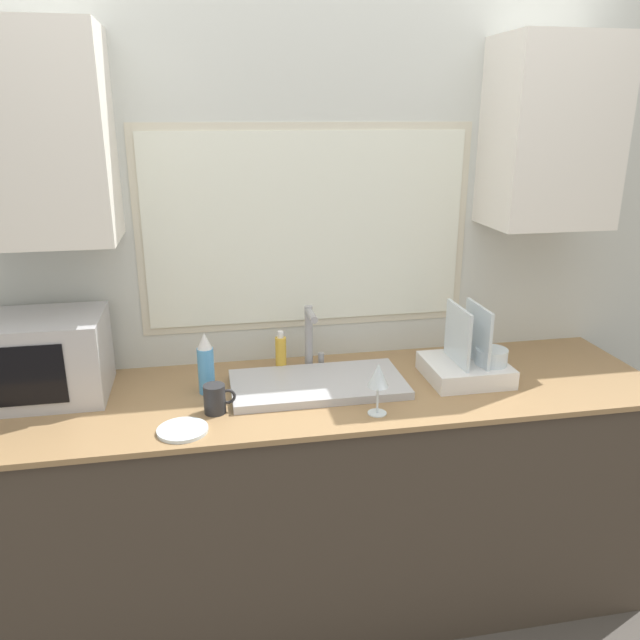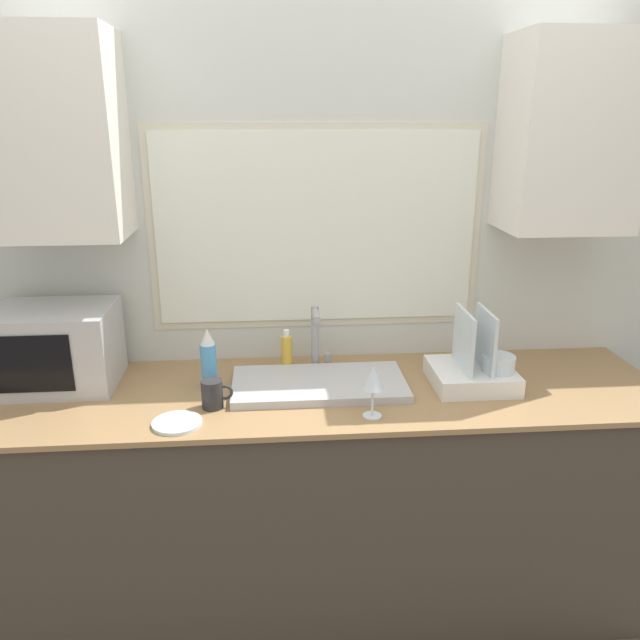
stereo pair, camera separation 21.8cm
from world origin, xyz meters
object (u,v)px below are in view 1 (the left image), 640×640
object	(u,v)px
soap_bottle	(281,353)
wine_glass	(378,377)
spray_bottle	(206,364)
faucet	(310,334)
mug_near_sink	(215,399)
microwave	(42,357)
dish_rack	(468,363)

from	to	relation	value
soap_bottle	wine_glass	distance (m)	0.51
spray_bottle	soap_bottle	distance (m)	0.33
soap_bottle	faucet	bearing A→B (deg)	-2.07
wine_glass	mug_near_sink	bearing A→B (deg)	168.37
microwave	wine_glass	size ratio (longest dim) A/B	2.37
soap_bottle	mug_near_sink	xyz separation A→B (m)	(-0.26, -0.32, -0.02)
spray_bottle	mug_near_sink	size ratio (longest dim) A/B	2.12
dish_rack	spray_bottle	size ratio (longest dim) A/B	1.29
soap_bottle	mug_near_sink	distance (m)	0.41
dish_rack	spray_bottle	xyz separation A→B (m)	(-0.98, 0.06, 0.05)
faucet	dish_rack	world-z (taller)	dish_rack
mug_near_sink	faucet	bearing A→B (deg)	39.21
faucet	dish_rack	distance (m)	0.62
soap_bottle	wine_glass	xyz separation A→B (m)	(0.27, -0.43, 0.06)
faucet	microwave	xyz separation A→B (m)	(-0.97, -0.07, 0.00)
mug_near_sink	spray_bottle	bearing A→B (deg)	98.69
dish_rack	spray_bottle	distance (m)	0.99
wine_glass	soap_bottle	bearing A→B (deg)	122.60
spray_bottle	wine_glass	xyz separation A→B (m)	(0.56, -0.28, 0.02)
microwave	dish_rack	xyz separation A→B (m)	(1.55, -0.14, -0.09)
microwave	spray_bottle	xyz separation A→B (m)	(0.57, -0.08, -0.04)
microwave	spray_bottle	distance (m)	0.57
faucet	mug_near_sink	bearing A→B (deg)	-140.79
spray_bottle	mug_near_sink	distance (m)	0.18
microwave	spray_bottle	size ratio (longest dim) A/B	1.88
dish_rack	wine_glass	world-z (taller)	dish_rack
faucet	soap_bottle	bearing A→B (deg)	177.93
dish_rack	faucet	bearing A→B (deg)	160.68
soap_bottle	microwave	bearing A→B (deg)	-175.37
spray_bottle	dish_rack	bearing A→B (deg)	-3.40
spray_bottle	mug_near_sink	world-z (taller)	spray_bottle
mug_near_sink	dish_rack	bearing A→B (deg)	6.53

